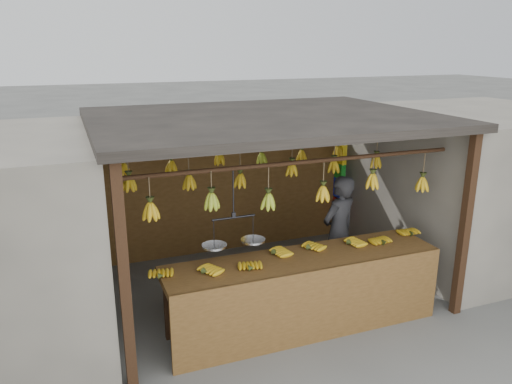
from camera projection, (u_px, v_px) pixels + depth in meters
name	position (u px, v px, depth m)	size (l,w,h in m)	color
ground	(264.00, 287.00, 6.96)	(80.00, 80.00, 0.00)	#5B5B57
stall	(255.00, 144.00, 6.70)	(4.30, 3.30, 2.40)	black
neighbor_right	(475.00, 183.00, 7.88)	(3.00, 3.00, 2.30)	slate
counter	(307.00, 277.00, 5.68)	(3.43, 0.75, 0.96)	brown
hanging_bananas	(265.00, 174.00, 6.50)	(3.62, 2.25, 0.39)	gold
balance_scale	(234.00, 239.00, 5.46)	(0.71, 0.26, 0.86)	black
vendor	(339.00, 232.00, 6.79)	(0.58, 0.38, 1.59)	#262628
bag_bundles	(339.00, 181.00, 8.56)	(0.08, 0.26, 1.30)	yellow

